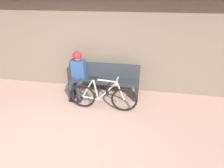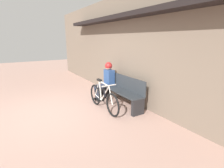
# 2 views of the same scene
# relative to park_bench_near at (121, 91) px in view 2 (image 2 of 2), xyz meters

# --- Properties ---
(ground_plane) EXTENTS (24.00, 24.00, 0.00)m
(ground_plane) POSITION_rel_park_bench_near_xyz_m (-0.43, -1.87, -0.41)
(ground_plane) COLOR tan
(storefront_wall) EXTENTS (12.00, 0.56, 3.20)m
(storefront_wall) POSITION_rel_park_bench_near_xyz_m (-0.43, 0.43, 1.25)
(storefront_wall) COLOR #756656
(storefront_wall) RESTS_ON ground_plane
(park_bench_near) EXTENTS (1.77, 0.42, 0.85)m
(park_bench_near) POSITION_rel_park_bench_near_xyz_m (0.00, 0.00, 0.00)
(park_bench_near) COLOR #2D3338
(park_bench_near) RESTS_ON ground_plane
(bicycle) EXTENTS (1.58, 0.40, 0.82)m
(bicycle) POSITION_rel_park_bench_near_xyz_m (0.09, -0.65, -0.07)
(bicycle) COLOR black
(bicycle) RESTS_ON ground_plane
(person_seated) EXTENTS (0.34, 0.62, 1.19)m
(person_seated) POSITION_rel_park_bench_near_xyz_m (-0.68, -0.11, 0.28)
(person_seated) COLOR #2D3342
(person_seated) RESTS_ON ground_plane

